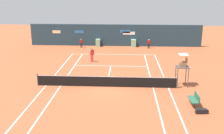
% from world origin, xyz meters
% --- Properties ---
extents(ground_plane, '(80.00, 80.00, 0.01)m').
position_xyz_m(ground_plane, '(-0.00, 0.58, 0.00)').
color(ground_plane, '#B25633').
extents(tennis_net, '(12.10, 0.10, 1.07)m').
position_xyz_m(tennis_net, '(0.00, 0.00, 0.51)').
color(tennis_net, '#4C4C51').
rests_on(tennis_net, ground_plane).
extents(sponsor_back_wall, '(25.00, 1.02, 3.16)m').
position_xyz_m(sponsor_back_wall, '(0.01, 16.97, 1.53)').
color(sponsor_back_wall, '#233D4C').
rests_on(sponsor_back_wall, ground_plane).
extents(umpire_chair, '(1.00, 1.00, 2.83)m').
position_xyz_m(umpire_chair, '(6.48, 0.58, 1.85)').
color(umpire_chair, '#47474C').
rests_on(umpire_chair, ground_plane).
extents(player_bench, '(0.54, 1.41, 0.88)m').
position_xyz_m(player_bench, '(6.64, -3.37, 0.51)').
color(player_bench, '#38383D').
rests_on(player_bench, ground_plane).
extents(equipment_bag, '(0.91, 0.36, 0.32)m').
position_xyz_m(equipment_bag, '(6.88, -4.70, 0.16)').
color(equipment_bag, black).
rests_on(equipment_bag, ground_plane).
extents(player_on_baseline, '(0.52, 0.81, 1.86)m').
position_xyz_m(player_on_baseline, '(-2.28, 7.99, 0.99)').
color(player_on_baseline, red).
rests_on(player_on_baseline, ground_plane).
extents(ball_kid_left_post, '(0.42, 0.20, 1.26)m').
position_xyz_m(ball_kid_left_post, '(-4.81, 15.59, 0.73)').
color(ball_kid_left_post, black).
rests_on(ball_kid_left_post, ground_plane).
extents(ball_kid_right_post, '(0.43, 0.19, 1.30)m').
position_xyz_m(ball_kid_right_post, '(4.82, 15.59, 0.75)').
color(ball_kid_right_post, black).
rests_on(ball_kid_right_post, ground_plane).
extents(tennis_ball_near_service_line, '(0.07, 0.07, 0.07)m').
position_xyz_m(tennis_ball_near_service_line, '(0.47, 9.50, 0.03)').
color(tennis_ball_near_service_line, '#CCE033').
rests_on(tennis_ball_near_service_line, ground_plane).
extents(tennis_ball_by_sideline, '(0.07, 0.07, 0.07)m').
position_xyz_m(tennis_ball_by_sideline, '(4.63, 7.59, 0.03)').
color(tennis_ball_by_sideline, '#CCE033').
rests_on(tennis_ball_by_sideline, ground_plane).
extents(tennis_ball_mid_court, '(0.07, 0.07, 0.07)m').
position_xyz_m(tennis_ball_mid_court, '(0.01, 7.94, 0.03)').
color(tennis_ball_mid_court, '#CCE033').
rests_on(tennis_ball_mid_court, ground_plane).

